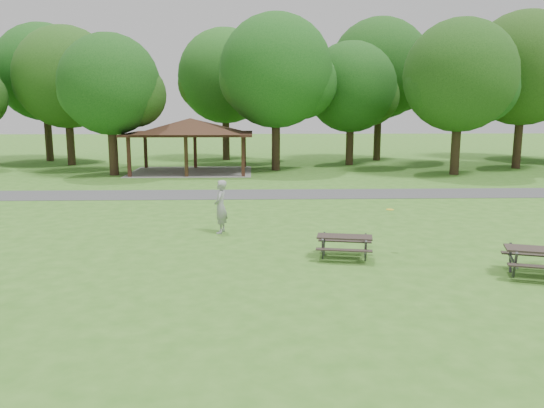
{
  "coord_description": "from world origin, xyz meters",
  "views": [
    {
      "loc": [
        0.4,
        -13.32,
        4.45
      ],
      "look_at": [
        1.0,
        4.0,
        1.3
      ],
      "focal_mm": 35.0,
      "sensor_mm": 36.0,
      "label": 1
    }
  ],
  "objects": [
    {
      "name": "picnic_table_middle",
      "position": [
        3.1,
        1.97,
        0.52
      ],
      "size": [
        1.85,
        1.6,
        0.71
      ],
      "color": "#2B231F",
      "rests_on": "ground"
    },
    {
      "name": "tree_deep_b",
      "position": [
        -1.9,
        33.03,
        6.89
      ],
      "size": [
        8.4,
        8.0,
        11.13
      ],
      "color": "#301F15",
      "rests_on": "ground"
    },
    {
      "name": "tree_deep_a",
      "position": [
        -16.9,
        32.53,
        7.13
      ],
      "size": [
        8.4,
        8.0,
        11.38
      ],
      "color": "black",
      "rests_on": "ground"
    },
    {
      "name": "pavilion",
      "position": [
        -4.0,
        24.0,
        3.06
      ],
      "size": [
        8.6,
        7.01,
        3.76
      ],
      "color": "#371D14",
      "rests_on": "ground"
    },
    {
      "name": "tree_row_g",
      "position": [
        14.09,
        22.03,
        6.33
      ],
      "size": [
        7.77,
        7.4,
        10.25
      ],
      "color": "black",
      "rests_on": "ground"
    },
    {
      "name": "frisbee_in_flight",
      "position": [
        4.66,
        2.84,
        1.31
      ],
      "size": [
        0.25,
        0.25,
        0.02
      ],
      "color": "yellow",
      "rests_on": "ground"
    },
    {
      "name": "tree_row_e",
      "position": [
        2.1,
        25.03,
        6.78
      ],
      "size": [
        8.4,
        8.0,
        11.02
      ],
      "color": "black",
      "rests_on": "ground"
    },
    {
      "name": "tree_row_f",
      "position": [
        8.09,
        28.53,
        5.84
      ],
      "size": [
        7.35,
        7.0,
        9.55
      ],
      "color": "#2F2015",
      "rests_on": "ground"
    },
    {
      "name": "frisbee_thrower",
      "position": [
        -0.8,
        5.39,
        0.96
      ],
      "size": [
        0.56,
        0.76,
        1.92
      ],
      "primitive_type": "imported",
      "rotation": [
        0.0,
        0.0,
        -1.72
      ],
      "color": "#949597",
      "rests_on": "ground"
    },
    {
      "name": "tree_row_c",
      "position": [
        -13.9,
        29.03,
        6.54
      ],
      "size": [
        8.19,
        7.8,
        10.67
      ],
      "color": "black",
      "rests_on": "ground"
    },
    {
      "name": "tree_deep_d",
      "position": [
        24.1,
        33.53,
        7.03
      ],
      "size": [
        8.4,
        8.0,
        11.27
      ],
      "color": "#301F15",
      "rests_on": "ground"
    },
    {
      "name": "ground",
      "position": [
        0.0,
        0.0,
        0.0
      ],
      "size": [
        160.0,
        160.0,
        0.0
      ],
      "primitive_type": "plane",
      "color": "#3A7421",
      "rests_on": "ground"
    },
    {
      "name": "asphalt_path",
      "position": [
        0.0,
        14.0,
        0.01
      ],
      "size": [
        120.0,
        3.2,
        0.02
      ],
      "primitive_type": "cube",
      "color": "#434346",
      "rests_on": "ground"
    },
    {
      "name": "tree_row_d",
      "position": [
        -8.92,
        22.53,
        5.77
      ],
      "size": [
        6.93,
        6.6,
        9.27
      ],
      "color": "black",
      "rests_on": "ground"
    },
    {
      "name": "tree_deep_c",
      "position": [
        11.1,
        32.03,
        7.44
      ],
      "size": [
        8.82,
        8.4,
        11.9
      ],
      "color": "#2E2114",
      "rests_on": "ground"
    },
    {
      "name": "tree_row_h",
      "position": [
        20.1,
        25.53,
        7.03
      ],
      "size": [
        8.61,
        8.2,
        11.37
      ],
      "color": "black",
      "rests_on": "ground"
    },
    {
      "name": "picnic_table_far",
      "position": [
        8.04,
        0.0,
        0.59
      ],
      "size": [
        2.2,
        1.96,
        0.8
      ],
      "color": "#2E2621",
      "rests_on": "ground"
    }
  ]
}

